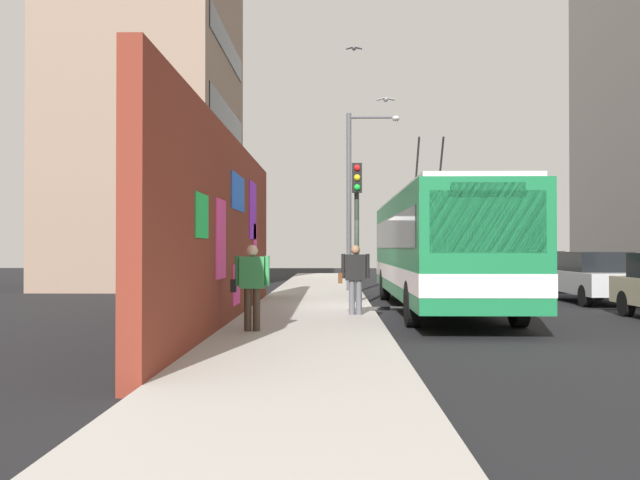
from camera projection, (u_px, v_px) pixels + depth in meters
The scene contains 13 objects.
ground_plane at pixel (371, 311), 18.80m from camera, with size 80.00×80.00×0.00m, color black.
sidewalk_slab at pixel (312, 308), 18.83m from camera, with size 48.00×3.20×0.15m, color #ADA8A0.
graffiti_wall at pixel (228, 231), 15.26m from camera, with size 14.74×0.32×4.15m.
building_far_left at pixel (152, 112), 31.50m from camera, with size 10.88×6.83×15.72m.
city_bus at pixel (438, 246), 18.88m from camera, with size 12.29×2.56×4.92m.
parked_car_silver at pixel (592, 276), 21.60m from camera, with size 4.59×1.76×1.58m.
parked_car_navy at pixel (532, 269), 28.07m from camera, with size 4.89×1.89×1.58m.
pedestrian_near_wall at pixel (252, 281), 13.01m from camera, with size 0.22×0.73×1.61m.
pedestrian_at_curb at pixel (355, 274), 16.19m from camera, with size 0.22×0.73×1.62m.
traffic_light at pixel (357, 208), 20.03m from camera, with size 0.49×0.28×4.00m.
street_lamp at pixel (355, 188), 25.50m from camera, with size 0.44×1.95×6.49m.
flying_pigeons at pixel (406, 37), 20.45m from camera, with size 7.53×3.31×2.50m.
curbside_puddle at pixel (391, 308), 19.58m from camera, with size 1.27×1.27×0.00m, color black.
Camera 1 is at (-18.84, 1.04, 1.70)m, focal length 39.18 mm.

